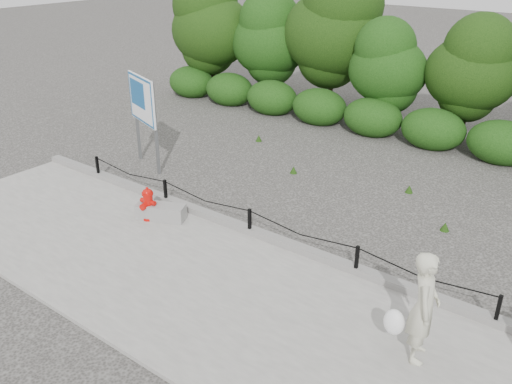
{
  "coord_description": "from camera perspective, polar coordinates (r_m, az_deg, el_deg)",
  "views": [
    {
      "loc": [
        6.15,
        -7.92,
        5.73
      ],
      "look_at": [
        0.02,
        0.2,
        1.0
      ],
      "focal_mm": 38.0,
      "sensor_mm": 36.0,
      "label": 1
    }
  ],
  "objects": [
    {
      "name": "chain_barrier",
      "position": [
        11.33,
        -0.68,
        -2.81
      ],
      "size": [
        10.06,
        0.06,
        0.6
      ],
      "color": "black",
      "rests_on": "sidewalk"
    },
    {
      "name": "curb",
      "position": [
        11.51,
        -0.52,
        -4.07
      ],
      "size": [
        14.0,
        0.22,
        0.14
      ],
      "primitive_type": "cube",
      "color": "slate",
      "rests_on": "sidewalk"
    },
    {
      "name": "ground",
      "position": [
        11.55,
        -0.67,
        -4.82
      ],
      "size": [
        90.0,
        90.0,
        0.0
      ],
      "primitive_type": "plane",
      "color": "#2D2B28",
      "rests_on": "ground"
    },
    {
      "name": "treeline",
      "position": [
        18.15,
        17.7,
        14.16
      ],
      "size": [
        20.54,
        4.07,
        5.2
      ],
      "color": "black",
      "rests_on": "ground"
    },
    {
      "name": "pedestrian",
      "position": [
        8.29,
        17.06,
        -11.61
      ],
      "size": [
        0.81,
        0.75,
        1.78
      ],
      "rotation": [
        0.0,
        0.0,
        1.88
      ],
      "color": "beige",
      "rests_on": "sidewalk"
    },
    {
      "name": "concrete_block",
      "position": [
        12.23,
        -9.98,
        -2.07
      ],
      "size": [
        1.15,
        0.79,
        0.35
      ],
      "primitive_type": "cube",
      "rotation": [
        0.0,
        0.0,
        0.41
      ],
      "color": "gray",
      "rests_on": "sidewalk"
    },
    {
      "name": "advertising_sign",
      "position": [
        14.9,
        -11.88,
        9.08
      ],
      "size": [
        1.51,
        0.62,
        2.54
      ],
      "rotation": [
        0.0,
        0.0,
        -0.35
      ],
      "color": "slate",
      "rests_on": "ground"
    },
    {
      "name": "fire_hydrant",
      "position": [
        12.22,
        -11.29,
        -1.23
      ],
      "size": [
        0.4,
        0.42,
        0.75
      ],
      "rotation": [
        0.0,
        0.0,
        0.1
      ],
      "color": "red",
      "rests_on": "sidewalk"
    },
    {
      "name": "sidewalk",
      "position": [
        10.26,
        -7.6,
        -9.01
      ],
      "size": [
        14.0,
        4.0,
        0.08
      ],
      "primitive_type": "cube",
      "color": "gray",
      "rests_on": "ground"
    }
  ]
}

